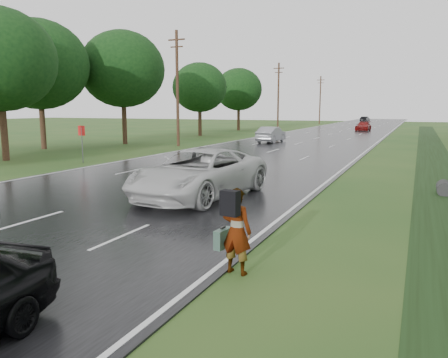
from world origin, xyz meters
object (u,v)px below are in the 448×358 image
silver_sedan (271,134)px  white_pickup (199,173)px  pedestrian (235,230)px  road_sign (82,136)px

silver_sedan → white_pickup: bearing=103.3°
white_pickup → silver_sedan: (-5.81, 26.61, -0.14)m
pedestrian → white_pickup: white_pickup is taller
road_sign → white_pickup: (11.50, -6.54, -0.70)m
pedestrian → silver_sedan: 34.61m
pedestrian → silver_sedan: bearing=-66.3°
road_sign → silver_sedan: road_sign is taller
white_pickup → silver_sedan: size_ratio=1.40×
white_pickup → pedestrian: bearing=-51.7°
road_sign → pedestrian: 20.41m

